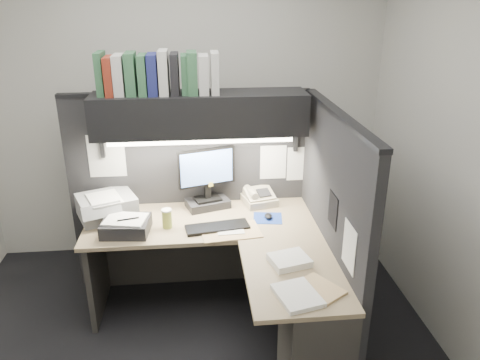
# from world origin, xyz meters

# --- Properties ---
(floor) EXTENTS (3.50, 3.50, 0.00)m
(floor) POSITION_xyz_m (0.00, 0.00, 0.00)
(floor) COLOR black
(floor) RESTS_ON ground
(wall_back) EXTENTS (3.50, 0.04, 2.70)m
(wall_back) POSITION_xyz_m (0.00, 1.50, 1.35)
(wall_back) COLOR beige
(wall_back) RESTS_ON floor
(wall_front) EXTENTS (3.50, 0.04, 2.70)m
(wall_front) POSITION_xyz_m (0.00, -1.50, 1.35)
(wall_front) COLOR beige
(wall_front) RESTS_ON floor
(wall_right) EXTENTS (0.04, 3.00, 2.70)m
(wall_right) POSITION_xyz_m (1.75, 0.00, 1.35)
(wall_right) COLOR beige
(wall_right) RESTS_ON floor
(partition_back) EXTENTS (1.90, 0.06, 1.60)m
(partition_back) POSITION_xyz_m (0.03, 0.93, 0.80)
(partition_back) COLOR black
(partition_back) RESTS_ON floor
(partition_right) EXTENTS (0.06, 1.50, 1.60)m
(partition_right) POSITION_xyz_m (0.98, 0.18, 0.80)
(partition_right) COLOR black
(partition_right) RESTS_ON floor
(desk) EXTENTS (1.70, 1.53, 0.73)m
(desk) POSITION_xyz_m (0.43, -0.00, 0.44)
(desk) COLOR #92775C
(desk) RESTS_ON floor
(overhead_shelf) EXTENTS (1.55, 0.34, 0.30)m
(overhead_shelf) POSITION_xyz_m (0.12, 0.75, 1.50)
(overhead_shelf) COLOR black
(overhead_shelf) RESTS_ON partition_back
(task_light_tube) EXTENTS (1.32, 0.04, 0.04)m
(task_light_tube) POSITION_xyz_m (0.12, 0.61, 1.33)
(task_light_tube) COLOR white
(task_light_tube) RESTS_ON overhead_shelf
(monitor) EXTENTS (0.44, 0.29, 0.49)m
(monitor) POSITION_xyz_m (0.16, 0.79, 0.93)
(monitor) COLOR black
(monitor) RESTS_ON desk
(keyboard) EXTENTS (0.48, 0.22, 0.02)m
(keyboard) POSITION_xyz_m (0.22, 0.42, 0.74)
(keyboard) COLOR black
(keyboard) RESTS_ON desk
(mousepad) EXTENTS (0.24, 0.22, 0.00)m
(mousepad) POSITION_xyz_m (0.61, 0.54, 0.73)
(mousepad) COLOR navy
(mousepad) RESTS_ON desk
(mouse) EXTENTS (0.06, 0.09, 0.03)m
(mouse) POSITION_xyz_m (0.61, 0.54, 0.75)
(mouse) COLOR black
(mouse) RESTS_ON mousepad
(telephone) EXTENTS (0.29, 0.30, 0.10)m
(telephone) POSITION_xyz_m (0.58, 0.82, 0.78)
(telephone) COLOR tan
(telephone) RESTS_ON desk
(coffee_cup) EXTENTS (0.08, 0.08, 0.13)m
(coffee_cup) POSITION_xyz_m (-0.14, 0.47, 0.80)
(coffee_cup) COLOR #CEC852
(coffee_cup) RESTS_ON desk
(printer) EXTENTS (0.51, 0.47, 0.16)m
(printer) POSITION_xyz_m (-0.60, 0.71, 0.81)
(printer) COLOR gray
(printer) RESTS_ON desk
(notebook_stack) EXTENTS (0.35, 0.30, 0.10)m
(notebook_stack) POSITION_xyz_m (-0.43, 0.42, 0.78)
(notebook_stack) COLOR black
(notebook_stack) RESTS_ON desk
(open_folder) EXTENTS (0.44, 0.32, 0.01)m
(open_folder) POSITION_xyz_m (0.31, 0.36, 0.73)
(open_folder) COLOR tan
(open_folder) RESTS_ON desk
(paper_stack_a) EXTENTS (0.28, 0.25, 0.05)m
(paper_stack_a) POSITION_xyz_m (0.64, -0.10, 0.75)
(paper_stack_a) COLOR white
(paper_stack_a) RESTS_ON desk
(paper_stack_b) EXTENTS (0.28, 0.32, 0.03)m
(paper_stack_b) POSITION_xyz_m (0.62, -0.45, 0.74)
(paper_stack_b) COLOR white
(paper_stack_b) RESTS_ON desk
(manila_stack) EXTENTS (0.32, 0.33, 0.01)m
(manila_stack) POSITION_xyz_m (0.75, -0.40, 0.74)
(manila_stack) COLOR tan
(manila_stack) RESTS_ON desk
(binder_row) EXTENTS (0.84, 0.25, 0.30)m
(binder_row) POSITION_xyz_m (-0.16, 0.75, 1.79)
(binder_row) COLOR #2B5738
(binder_row) RESTS_ON overhead_shelf
(pinned_papers) EXTENTS (1.76, 1.31, 0.51)m
(pinned_papers) POSITION_xyz_m (0.42, 0.56, 1.05)
(pinned_papers) COLOR white
(pinned_papers) RESTS_ON partition_back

